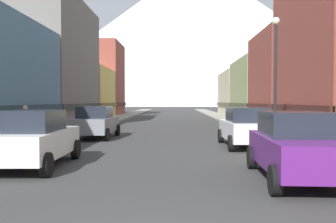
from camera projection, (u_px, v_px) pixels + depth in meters
sidewalk_left at (110, 120)px, 39.34m from camera, size 2.50×100.00×0.15m
sidewalk_right at (230, 120)px, 39.07m from camera, size 2.50×100.00×0.15m
storefront_left_2 at (34, 65)px, 33.27m from camera, size 9.18×13.14×10.84m
storefront_left_3 at (77, 94)px, 45.35m from camera, size 7.91×10.15×6.02m
storefront_left_4 at (90, 80)px, 55.10m from camera, size 9.30×9.11×10.55m
storefront_right_2 at (307, 81)px, 31.30m from camera, size 8.52×8.95×7.74m
storefront_right_3 at (278, 91)px, 42.11m from camera, size 9.52×11.95×6.70m
storefront_right_4 at (249, 94)px, 55.03m from camera, size 7.91×13.15×6.35m
car_left_0 at (33, 138)px, 11.65m from camera, size 2.17×4.45×1.78m
car_left_1 at (96, 122)px, 20.81m from camera, size 2.11×4.42×1.78m
car_right_0 at (297, 146)px, 9.77m from camera, size 2.24×4.48×1.78m
car_right_1 at (246, 127)px, 16.82m from camera, size 2.11×4.42×1.78m
pedestrian_0 at (25, 125)px, 17.15m from camera, size 0.36×0.36×1.72m
streetlamp_right at (276, 60)px, 17.71m from camera, size 0.36×0.36×5.86m
mountain_backdrop at (197, 33)px, 262.35m from camera, size 256.27×256.27×100.07m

